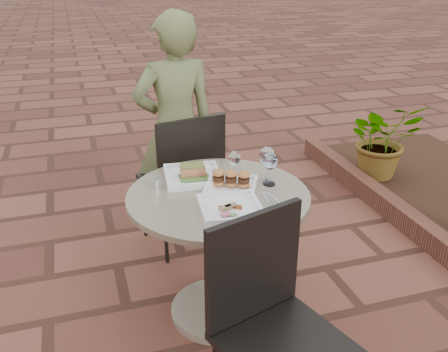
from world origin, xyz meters
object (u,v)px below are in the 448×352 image
object	(u,v)px
cafe_table	(218,237)
plate_tuna	(230,207)
chair_near	(270,311)
plate_salmon	(193,175)
plate_sliders	(231,182)
diner	(175,129)
chair_far	(185,172)

from	to	relation	value
cafe_table	plate_tuna	bearing A→B (deg)	-89.40
cafe_table	chair_near	distance (m)	0.69
plate_salmon	plate_sliders	size ratio (longest dim) A/B	0.97
chair_near	diner	size ratio (longest dim) A/B	0.62
diner	plate_salmon	size ratio (longest dim) A/B	4.75
chair_far	diner	distance (m)	0.33
chair_far	plate_sliders	size ratio (longest dim) A/B	2.84
chair_near	plate_sliders	size ratio (longest dim) A/B	2.84
chair_near	diner	xyz separation A→B (m)	(-0.01, 1.64, 0.20)
cafe_table	chair_near	bearing A→B (deg)	-89.89
chair_far	diner	bearing A→B (deg)	-102.10
chair_near	plate_sliders	xyz separation A→B (m)	(0.08, 0.72, 0.22)
cafe_table	plate_salmon	bearing A→B (deg)	110.15
plate_salmon	plate_tuna	distance (m)	0.40
cafe_table	plate_tuna	size ratio (longest dim) A/B	3.00
chair_near	diner	bearing A→B (deg)	72.44
plate_salmon	plate_tuna	world-z (taller)	plate_salmon
plate_salmon	plate_tuna	bearing A→B (deg)	-78.81
chair_near	plate_tuna	bearing A→B (deg)	72.09
cafe_table	plate_salmon	distance (m)	0.35
cafe_table	plate_sliders	xyz separation A→B (m)	(0.08, 0.03, 0.28)
chair_far	plate_sliders	bearing A→B (deg)	85.52
chair_far	plate_tuna	size ratio (longest dim) A/B	3.10
chair_far	plate_tuna	world-z (taller)	chair_far
cafe_table	plate_tuna	distance (m)	0.32
diner	chair_near	bearing A→B (deg)	85.27
chair_far	diner	world-z (taller)	diner
chair_near	plate_sliders	world-z (taller)	chair_near
plate_sliders	plate_tuna	size ratio (longest dim) A/B	1.09
chair_near	plate_tuna	world-z (taller)	chair_near
chair_near	plate_tuna	distance (m)	0.54
cafe_table	plate_sliders	distance (m)	0.29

